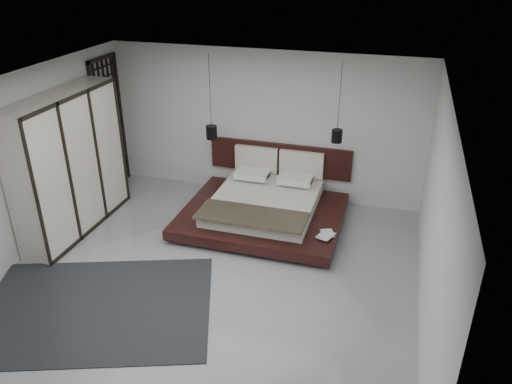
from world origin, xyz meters
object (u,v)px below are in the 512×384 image
(rug, at_px, (96,307))
(wardrobe, at_px, (70,164))
(lattice_screen, at_px, (110,125))
(bed, at_px, (265,205))
(pendant_left, at_px, (212,132))
(pendant_right, at_px, (337,136))

(rug, bearing_deg, wardrobe, 128.96)
(lattice_screen, height_order, wardrobe, lattice_screen)
(bed, xyz_separation_m, rug, (-1.54, -3.01, -0.28))
(pendant_left, relative_size, rug, 0.50)
(lattice_screen, relative_size, wardrobe, 1.07)
(bed, bearing_deg, lattice_screen, 170.65)
(pendant_left, bearing_deg, lattice_screen, 177.04)
(bed, distance_m, rug, 3.39)
(wardrobe, height_order, rug, wardrobe)
(bed, relative_size, rug, 0.89)
(pendant_right, bearing_deg, pendant_left, -180.00)
(wardrobe, bearing_deg, pendant_right, 20.82)
(pendant_left, distance_m, wardrobe, 2.49)
(bed, bearing_deg, pendant_left, 159.14)
(lattice_screen, xyz_separation_m, pendant_right, (4.41, -0.11, 0.26))
(rug, bearing_deg, pendant_left, 83.22)
(pendant_right, distance_m, rug, 4.62)
(pendant_right, xyz_separation_m, wardrobe, (-4.16, -1.58, -0.38))
(lattice_screen, xyz_separation_m, pendant_left, (2.16, -0.11, 0.10))
(lattice_screen, bearing_deg, wardrobe, -81.55)
(bed, xyz_separation_m, wardrobe, (-3.03, -1.15, 0.90))
(pendant_left, xyz_separation_m, wardrobe, (-1.91, -1.58, -0.21))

